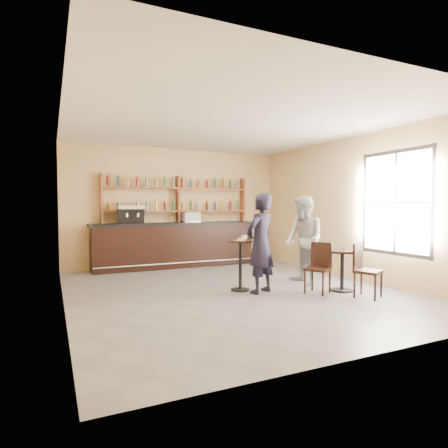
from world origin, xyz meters
name	(u,v)px	position (x,y,z in m)	size (l,w,h in m)	color
floor	(232,290)	(0.00, 0.00, 0.00)	(7.00, 7.00, 0.00)	slate
ceiling	(232,124)	(0.00, 0.00, 3.20)	(7.00, 7.00, 0.00)	white
wall_back	(176,207)	(0.00, 3.50, 1.60)	(7.00, 7.00, 0.00)	#E4BC81
wall_front	(376,209)	(0.00, -3.50, 1.60)	(7.00, 7.00, 0.00)	#E4BC81
wall_left	(62,208)	(-3.00, 0.00, 1.60)	(7.00, 7.00, 0.00)	#E4BC81
wall_right	(351,208)	(3.00, 0.00, 1.60)	(7.00, 7.00, 0.00)	#E4BC81
window_pane	(395,203)	(2.99, -1.20, 1.70)	(2.00, 2.00, 0.00)	white
window_frame	(395,203)	(2.99, -1.20, 1.70)	(0.04, 1.70, 2.10)	black
shelf_unit	(178,200)	(0.00, 3.37, 1.81)	(4.00, 0.26, 1.40)	brown
liquor_bottles	(178,193)	(0.00, 3.37, 1.98)	(3.68, 0.10, 1.00)	#8C5919
bar_counter	(175,245)	(-0.16, 3.15, 0.59)	(4.39, 0.86, 1.19)	black
espresso_machine	(131,215)	(-1.32, 3.15, 1.42)	(0.64, 0.41, 0.46)	black
pastry_case	(191,217)	(0.29, 3.15, 1.33)	(0.46, 0.37, 0.28)	silver
pedestal_table	(240,265)	(0.14, -0.07, 0.49)	(0.47, 0.47, 0.97)	black
napkin	(240,240)	(0.14, -0.07, 0.97)	(0.17, 0.17, 0.00)	white
donut	(241,239)	(0.15, -0.08, 1.00)	(0.12, 0.12, 0.04)	#D5834D
cup_pedestal	(244,237)	(0.28, 0.03, 1.02)	(0.11, 0.11, 0.09)	white
man_main	(261,243)	(0.40, -0.41, 0.94)	(0.68, 0.45, 1.88)	black
cafe_table	(342,271)	(1.89, -0.95, 0.39)	(0.62, 0.62, 0.79)	black
cup_cafe	(344,248)	(1.94, -0.95, 0.83)	(0.10, 0.10, 0.09)	white
chair_west	(318,268)	(1.34, -0.90, 0.47)	(0.41, 0.41, 0.94)	black
chair_south	(368,271)	(1.94, -1.55, 0.48)	(0.42, 0.42, 0.97)	black
patron_second	(304,240)	(1.60, -0.14, 0.93)	(0.90, 0.70, 1.86)	#96959A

